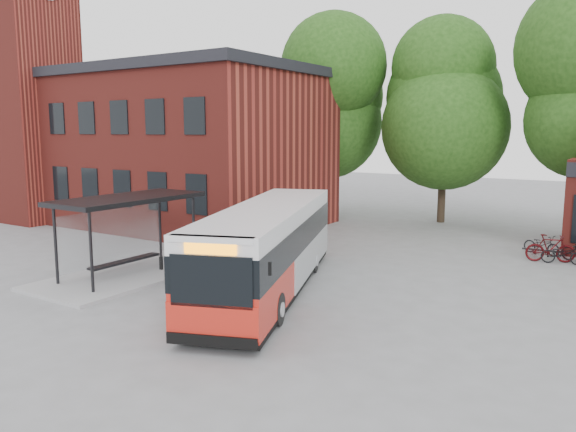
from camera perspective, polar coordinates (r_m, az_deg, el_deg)
The scene contains 10 objects.
ground at distance 18.78m, azimuth -4.06°, elevation -7.32°, with size 100.00×100.00×0.00m, color slate.
station_building at distance 33.46m, azimuth -12.76°, elevation 6.86°, with size 18.40×10.40×8.50m, color maroon, non-canonical shape.
clock_tower at distance 35.86m, azimuth -24.74°, elevation 14.17°, with size 5.20×5.20×18.20m, color maroon, non-canonical shape.
bus_shelter at distance 20.75m, azimuth -15.78°, elevation -1.98°, with size 3.60×7.00×2.90m, color black, non-canonical shape.
tree_0 at distance 34.79m, azimuth 3.91°, elevation 9.17°, with size 7.92×7.92×11.00m, color #1B3F10, non-canonical shape.
tree_1 at distance 32.93m, azimuth 15.60°, elevation 8.39°, with size 7.92×7.92×10.40m, color #1B3F10, non-canonical shape.
city_bus at distance 18.09m, azimuth -1.97°, elevation -3.37°, with size 2.34×10.98×2.79m, color red, non-canonical shape.
bicycle_0 at distance 25.97m, azimuth 24.36°, elevation -2.66°, with size 0.55×1.59×0.83m, color black.
bicycle_1 at distance 24.55m, azimuth 25.11°, elevation -2.99°, with size 0.52×1.85×1.11m, color #3E080B.
bicycle_2 at distance 24.41m, azimuth 26.15°, elevation -3.46°, with size 0.55×1.58×0.83m, color black.
Camera 1 is at (10.90, -14.40, 5.14)m, focal length 35.00 mm.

